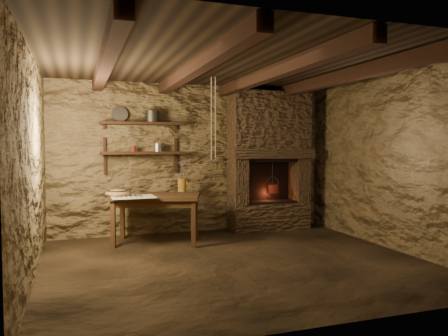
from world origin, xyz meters
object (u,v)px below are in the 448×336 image
object	(u,v)px
work_table	(156,217)
iron_stockpot	(152,117)
wooden_bowl	(117,193)
red_pot	(272,188)
stoneware_jug	(182,179)

from	to	relation	value
work_table	iron_stockpot	world-z (taller)	iron_stockpot
work_table	wooden_bowl	size ratio (longest dim) A/B	4.18
red_pot	wooden_bowl	bearing A→B (deg)	-171.28
work_table	red_pot	xyz separation A→B (m)	(2.03, 0.39, 0.32)
work_table	iron_stockpot	bearing A→B (deg)	103.90
work_table	stoneware_jug	size ratio (longest dim) A/B	2.98
wooden_bowl	iron_stockpot	xyz separation A→B (m)	(0.58, 0.51, 1.10)
iron_stockpot	work_table	bearing A→B (deg)	-94.33
red_pot	iron_stockpot	bearing A→B (deg)	176.54
stoneware_jug	iron_stockpot	xyz separation A→B (m)	(-0.42, 0.21, 0.94)
stoneware_jug	wooden_bowl	bearing A→B (deg)	-166.14
stoneware_jug	iron_stockpot	bearing A→B (deg)	150.45
work_table	red_pot	distance (m)	2.09
work_table	red_pot	bearing A→B (deg)	29.08
stoneware_jug	wooden_bowl	xyz separation A→B (m)	(-1.00, -0.31, -0.16)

